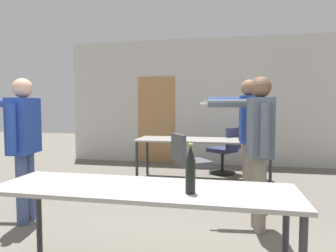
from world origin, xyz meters
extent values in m
cube|color=beige|center=(0.00, 5.50, 1.45)|extent=(6.44, 0.10, 2.90)
cube|color=#AD7F4C|center=(-1.10, 5.44, 1.02)|extent=(0.90, 0.02, 2.05)
cube|color=gray|center=(-0.03, 0.59, 0.74)|extent=(2.22, 0.64, 0.03)
cylinder|color=#2D2D33|center=(-1.08, 0.85, 0.36)|extent=(0.05, 0.05, 0.72)
cylinder|color=#2D2D33|center=(1.02, 0.85, 0.36)|extent=(0.05, 0.05, 0.72)
cube|color=gray|center=(0.14, 3.87, 0.74)|extent=(2.38, 0.82, 0.03)
cylinder|color=#2D2D33|center=(-0.99, 3.52, 0.36)|extent=(0.05, 0.05, 0.72)
cylinder|color=#2D2D33|center=(1.27, 3.52, 0.36)|extent=(0.05, 0.05, 0.72)
cylinder|color=#2D2D33|center=(-0.99, 4.22, 0.36)|extent=(0.05, 0.05, 0.72)
cylinder|color=#2D2D33|center=(1.27, 4.22, 0.36)|extent=(0.05, 0.05, 0.72)
cylinder|color=slate|center=(0.92, 1.75, 0.40)|extent=(0.12, 0.12, 0.81)
cylinder|color=slate|center=(0.91, 1.91, 0.40)|extent=(0.12, 0.12, 0.81)
cube|color=#4C5660|center=(0.92, 1.83, 1.12)|extent=(0.26, 0.42, 0.64)
sphere|color=brown|center=(0.92, 1.83, 1.55)|extent=(0.22, 0.22, 0.22)
cylinder|color=#4C5660|center=(0.94, 1.58, 1.11)|extent=(0.10, 0.10, 0.55)
cylinder|color=#4C5660|center=(0.62, 2.05, 1.38)|extent=(0.56, 0.15, 0.10)
cube|color=white|center=(0.31, 2.01, 1.38)|extent=(0.12, 0.05, 0.03)
cylinder|color=slate|center=(0.87, 2.79, 0.42)|extent=(0.13, 0.13, 0.84)
cylinder|color=slate|center=(0.86, 2.97, 0.42)|extent=(0.13, 0.13, 0.84)
cube|color=#23429E|center=(0.87, 2.88, 1.17)|extent=(0.25, 0.44, 0.66)
sphere|color=#936B4C|center=(0.87, 2.88, 1.61)|extent=(0.23, 0.23, 0.23)
cylinder|color=#23429E|center=(0.87, 2.62, 1.15)|extent=(0.10, 0.10, 0.57)
cylinder|color=#23429E|center=(0.57, 3.14, 1.43)|extent=(0.57, 0.12, 0.10)
cube|color=white|center=(0.26, 3.13, 1.43)|extent=(0.12, 0.04, 0.03)
cylinder|color=#3D4C75|center=(-1.70, 1.44, 0.40)|extent=(0.12, 0.12, 0.81)
cylinder|color=#3D4C75|center=(-1.73, 1.61, 0.40)|extent=(0.12, 0.12, 0.81)
cube|color=#23429E|center=(-1.72, 1.52, 1.13)|extent=(0.28, 0.43, 0.64)
sphere|color=#DBAD89|center=(-1.72, 1.52, 1.55)|extent=(0.22, 0.22, 0.22)
cylinder|color=#23429E|center=(-1.68, 1.28, 1.11)|extent=(0.10, 0.10, 0.55)
cylinder|color=#23429E|center=(-2.03, 1.73, 1.39)|extent=(0.56, 0.18, 0.10)
cylinder|color=black|center=(0.06, 3.11, 0.01)|extent=(0.52, 0.52, 0.03)
cylinder|color=black|center=(0.06, 3.11, 0.23)|extent=(0.06, 0.06, 0.40)
cube|color=#4C4C51|center=(0.06, 3.11, 0.47)|extent=(0.64, 0.64, 0.08)
cube|color=#4C4C51|center=(-0.16, 2.97, 0.72)|extent=(0.29, 0.40, 0.42)
cylinder|color=black|center=(0.48, 4.56, 0.01)|extent=(0.52, 0.52, 0.03)
cylinder|color=black|center=(0.48, 4.56, 0.23)|extent=(0.06, 0.06, 0.40)
cube|color=navy|center=(0.48, 4.56, 0.47)|extent=(0.64, 0.64, 0.08)
cube|color=navy|center=(0.69, 4.41, 0.72)|extent=(0.30, 0.39, 0.42)
cylinder|color=black|center=(0.33, 0.50, 0.87)|extent=(0.07, 0.07, 0.23)
cone|color=black|center=(0.33, 0.50, 1.04)|extent=(0.06, 0.06, 0.10)
cylinder|color=gold|center=(0.33, 0.50, 1.09)|extent=(0.03, 0.03, 0.01)
camera|label=1|loc=(0.58, -1.50, 1.35)|focal=32.00mm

